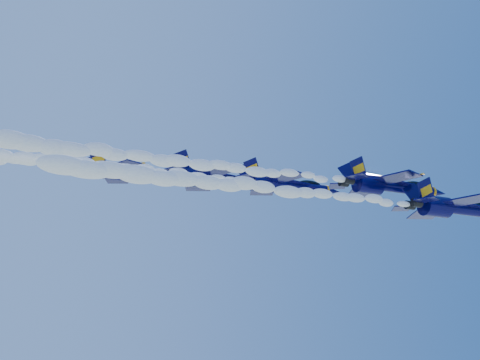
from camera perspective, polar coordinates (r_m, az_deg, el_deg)
name	(u,v)px	position (r m, az deg, el deg)	size (l,w,h in m)	color
jet_lead	(457,208)	(86.19, 19.86, -2.53)	(18.27, 14.99, 6.79)	#06043B
smoke_trail_jet_lead	(252,187)	(69.28, 1.13, -0.63)	(45.18, 2.18, 1.96)	white
jet_second	(389,186)	(87.47, 13.97, -0.55)	(17.89, 14.67, 6.65)	#06043B
smoke_trail_jet_second	(186,162)	(73.54, -5.16, 1.71)	(45.18, 2.14, 1.92)	white
jet_third	(284,185)	(86.21, 4.17, -0.44)	(16.65, 13.66, 6.19)	#06043B
smoke_trail_jet_third	(71,161)	(77.45, -15.72, 1.72)	(45.18, 1.99, 1.79)	white
jet_fourth	(218,179)	(94.60, -2.05, 0.09)	(19.79, 16.23, 7.35)	#06043B
smoke_trail_jet_fourth	(8,156)	(88.55, -21.11, 2.10)	(45.18, 2.36, 2.13)	white
jet_fifth	(131,173)	(100.64, -10.34, 0.63)	(17.16, 14.08, 6.38)	#06043B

